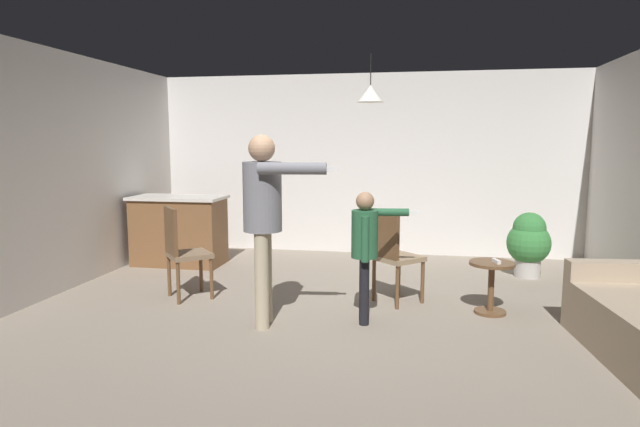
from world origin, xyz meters
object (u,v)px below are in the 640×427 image
object	(u,v)px
person_adult	(264,209)
side_table_by_couch	(491,281)
person_child	(366,242)
spare_remote_on_table	(496,261)
dining_chair_near_wall	(182,249)
dining_chair_by_counter	(393,252)
potted_plant_corner	(529,242)
kitchen_counter	(179,230)

from	to	relation	value
person_adult	side_table_by_couch	bearing A→B (deg)	102.62
person_child	person_adult	bearing A→B (deg)	-82.45
side_table_by_couch	spare_remote_on_table	xyz separation A→B (m)	(0.03, -0.04, 0.21)
person_adult	dining_chair_near_wall	world-z (taller)	person_adult
person_adult	dining_chair_by_counter	world-z (taller)	person_adult
side_table_by_couch	potted_plant_corner	xyz separation A→B (m)	(0.65, 1.60, 0.12)
kitchen_counter	person_adult	world-z (taller)	person_adult
kitchen_counter	side_table_by_couch	distance (m)	4.23
kitchen_counter	side_table_by_couch	xyz separation A→B (m)	(3.96, -1.48, -0.15)
side_table_by_couch	person_child	bearing A→B (deg)	-157.79
kitchen_counter	dining_chair_near_wall	xyz separation A→B (m)	(0.76, -1.54, 0.07)
kitchen_counter	dining_chair_by_counter	distance (m)	3.27
dining_chair_by_counter	potted_plant_corner	bearing A→B (deg)	85.93
dining_chair_by_counter	potted_plant_corner	xyz separation A→B (m)	(1.62, 1.42, -0.09)
person_adult	potted_plant_corner	xyz separation A→B (m)	(2.75, 2.32, -0.63)
dining_chair_by_counter	dining_chair_near_wall	bearing A→B (deg)	-129.43
person_child	dining_chair_near_wall	size ratio (longest dim) A/B	1.23
side_table_by_couch	dining_chair_by_counter	bearing A→B (deg)	169.90
dining_chair_near_wall	person_child	bearing A→B (deg)	37.38
kitchen_counter	person_child	world-z (taller)	person_child
side_table_by_couch	dining_chair_near_wall	bearing A→B (deg)	-178.89
spare_remote_on_table	dining_chair_by_counter	bearing A→B (deg)	168.03
potted_plant_corner	spare_remote_on_table	xyz separation A→B (m)	(-0.62, -1.64, 0.09)
person_child	dining_chair_near_wall	xyz separation A→B (m)	(-2.01, 0.43, -0.22)
kitchen_counter	person_adult	xyz separation A→B (m)	(1.87, -2.20, 0.61)
kitchen_counter	person_child	size ratio (longest dim) A/B	1.02
side_table_by_couch	person_child	distance (m)	1.36
dining_chair_near_wall	spare_remote_on_table	size ratio (longest dim) A/B	7.69
dining_chair_near_wall	potted_plant_corner	distance (m)	4.20
side_table_by_couch	person_adult	xyz separation A→B (m)	(-2.10, -0.73, 0.76)
person_child	dining_chair_by_counter	world-z (taller)	person_child
side_table_by_couch	dining_chair_by_counter	world-z (taller)	dining_chair_by_counter
person_adult	kitchen_counter	bearing A→B (deg)	-146.22
dining_chair_near_wall	spare_remote_on_table	world-z (taller)	dining_chair_near_wall
dining_chair_by_counter	dining_chair_near_wall	xyz separation A→B (m)	(-2.24, -0.23, 0.00)
person_child	potted_plant_corner	xyz separation A→B (m)	(1.85, 2.09, -0.31)
kitchen_counter	person_child	distance (m)	3.41
person_child	spare_remote_on_table	distance (m)	1.33
dining_chair_by_counter	dining_chair_near_wall	size ratio (longest dim) A/B	1.00
dining_chair_by_counter	person_adult	bearing A→B (deg)	-96.90
kitchen_counter	spare_remote_on_table	world-z (taller)	kitchen_counter
kitchen_counter	potted_plant_corner	distance (m)	4.62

